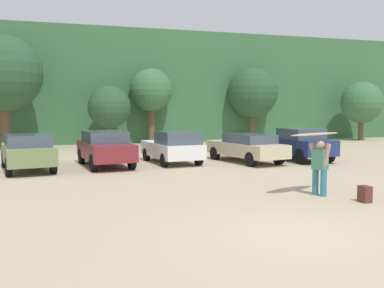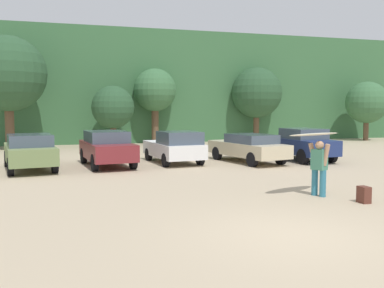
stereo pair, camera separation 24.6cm
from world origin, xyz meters
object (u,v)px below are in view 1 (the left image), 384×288
object	(u,v)px
parked_car_olive_green	(27,151)
parked_car_maroon	(105,147)
person_adult	(320,165)
parked_car_white	(173,147)
backpack_dropped	(365,194)
parked_car_champagne	(246,147)
surfboard_cream	(315,134)
parked_car_navy	(299,144)

from	to	relation	value
parked_car_olive_green	parked_car_maroon	bearing A→B (deg)	-93.07
parked_car_maroon	person_adult	distance (m)	9.94
parked_car_olive_green	parked_car_white	size ratio (longest dim) A/B	1.11
person_adult	parked_car_olive_green	bearing A→B (deg)	-65.18
person_adult	backpack_dropped	size ratio (longest dim) A/B	3.61
backpack_dropped	parked_car_white	bearing A→B (deg)	106.67
parked_car_olive_green	backpack_dropped	bearing A→B (deg)	-144.13
parked_car_maroon	parked_car_champagne	distance (m)	6.61
parked_car_olive_green	parked_car_maroon	xyz separation A→B (m)	(3.20, 0.35, 0.04)
parked_car_champagne	surfboard_cream	world-z (taller)	surfboard_cream
parked_car_white	backpack_dropped	bearing A→B (deg)	-169.61
parked_car_white	parked_car_champagne	bearing A→B (deg)	-106.45
parked_car_maroon	person_adult	bearing A→B (deg)	-154.21
backpack_dropped	surfboard_cream	bearing A→B (deg)	122.28
person_adult	backpack_dropped	xyz separation A→B (m)	(0.67, -1.15, -0.69)
person_adult	backpack_dropped	distance (m)	1.50
parked_car_maroon	surfboard_cream	bearing A→B (deg)	-154.50
parked_car_maroon	parked_car_champagne	world-z (taller)	parked_car_maroon
parked_car_white	surfboard_cream	distance (m)	8.72
parked_car_olive_green	parked_car_maroon	world-z (taller)	parked_car_maroon
parked_car_olive_green	parked_car_navy	world-z (taller)	parked_car_navy
parked_car_navy	person_adult	size ratio (longest dim) A/B	2.51
parked_car_maroon	person_adult	world-z (taller)	person_adult
parked_car_champagne	parked_car_navy	bearing A→B (deg)	-103.54
parked_car_navy	parked_car_champagne	bearing A→B (deg)	84.40
parked_car_white	parked_car_champagne	world-z (taller)	parked_car_white
parked_car_champagne	person_adult	world-z (taller)	person_adult
parked_car_navy	surfboard_cream	world-z (taller)	surfboard_cream
parked_car_navy	person_adult	world-z (taller)	person_adult
parked_car_navy	backpack_dropped	size ratio (longest dim) A/B	9.05
parked_car_maroon	parked_car_white	distance (m)	3.14
surfboard_cream	backpack_dropped	size ratio (longest dim) A/B	4.74
parked_car_maroon	surfboard_cream	world-z (taller)	surfboard_cream
parked_car_champagne	parked_car_navy	xyz separation A→B (m)	(2.79, -0.10, 0.10)
parked_car_navy	backpack_dropped	bearing A→B (deg)	155.78
parked_car_white	parked_car_champagne	size ratio (longest dim) A/B	0.86
parked_car_olive_green	surfboard_cream	bearing A→B (deg)	-142.51
parked_car_maroon	parked_car_olive_green	bearing A→B (deg)	89.38
parked_car_olive_green	person_adult	size ratio (longest dim) A/B	2.81
parked_car_white	surfboard_cream	world-z (taller)	surfboard_cream
parked_car_olive_green	person_adult	distance (m)	11.73
parked_car_white	backpack_dropped	distance (m)	10.08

